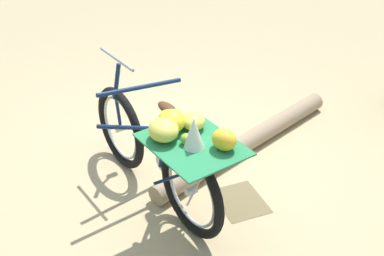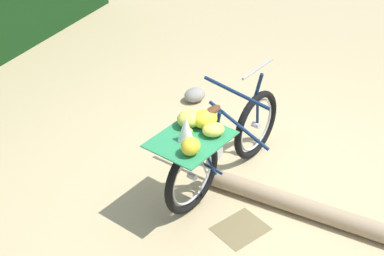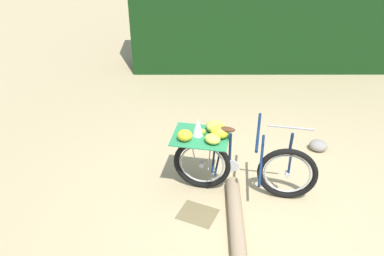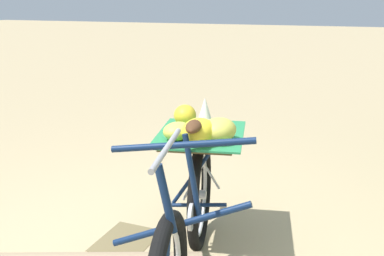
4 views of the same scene
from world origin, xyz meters
name	(u,v)px [view 1 (image 1 of 4)]	position (x,y,z in m)	size (l,w,h in m)	color
ground_plane	(174,170)	(0.00, 0.00, 0.00)	(60.00, 60.00, 0.00)	tan
bicycle	(161,149)	(0.37, -0.24, 0.51)	(1.80, 0.86, 1.03)	black
fallen_log	(247,142)	(-0.05, 0.73, 0.08)	(0.17, 0.17, 2.24)	#9E8466
leaf_litter_patch	(240,201)	(0.59, 0.34, 0.00)	(0.44, 0.36, 0.01)	olive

